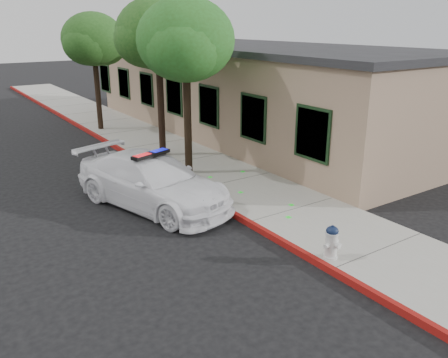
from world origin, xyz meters
TOP-DOWN VIEW (x-y plane):
  - ground at (0.00, 0.00)m, footprint 120.00×120.00m
  - sidewalk at (1.60, 3.00)m, footprint 3.20×60.00m
  - red_curb at (0.06, 3.00)m, footprint 0.14×60.00m
  - clapboard_building at (6.69, 9.00)m, footprint 7.30×20.89m
  - police_car at (-1.44, 2.81)m, footprint 3.61×5.70m
  - fire_hydrant at (0.35, -2.63)m, footprint 0.46×0.40m
  - street_tree_near at (0.84, 4.63)m, footprint 3.22×3.30m
  - street_tree_mid at (1.14, 7.26)m, footprint 3.43×3.14m
  - street_tree_far at (0.73, 13.24)m, footprint 3.15×2.94m

SIDE VIEW (x-z plane):
  - ground at x=0.00m, z-range 0.00..0.00m
  - sidewalk at x=1.60m, z-range 0.00..0.15m
  - red_curb at x=0.06m, z-range 0.00..0.16m
  - fire_hydrant at x=0.35m, z-range 0.15..0.95m
  - police_car at x=-1.44m, z-range -0.06..1.60m
  - clapboard_building at x=6.69m, z-range 0.01..4.25m
  - street_tree_far at x=0.73m, z-range 1.55..7.11m
  - street_tree_near at x=0.84m, z-range 1.60..7.49m
  - street_tree_mid at x=1.14m, z-range 1.67..7.68m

